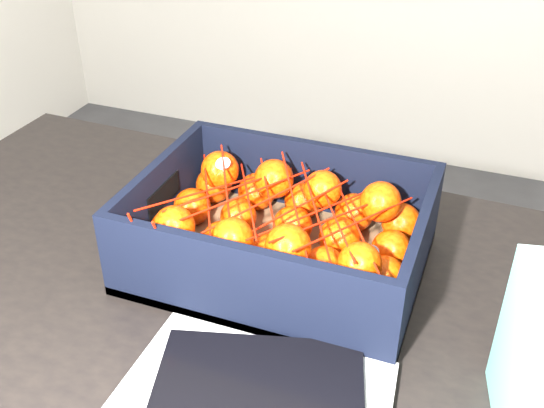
% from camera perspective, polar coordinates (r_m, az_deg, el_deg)
% --- Properties ---
extents(table, '(1.22, 0.83, 0.75)m').
position_cam_1_polar(table, '(0.82, -2.07, -16.53)').
color(table, black).
rests_on(table, ground).
extents(produce_crate, '(0.35, 0.27, 0.12)m').
position_cam_1_polar(produce_crate, '(0.82, 0.75, -3.24)').
color(produce_crate, brown).
rests_on(produce_crate, table).
extents(clementine_heap, '(0.34, 0.25, 0.10)m').
position_cam_1_polar(clementine_heap, '(0.82, 0.88, -2.49)').
color(clementine_heap, '#EF3D05').
rests_on(clementine_heap, produce_crate).
extents(mesh_net, '(0.29, 0.24, 0.09)m').
position_cam_1_polar(mesh_net, '(0.79, -0.01, -0.24)').
color(mesh_net, '#B31606').
rests_on(mesh_net, clementine_heap).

